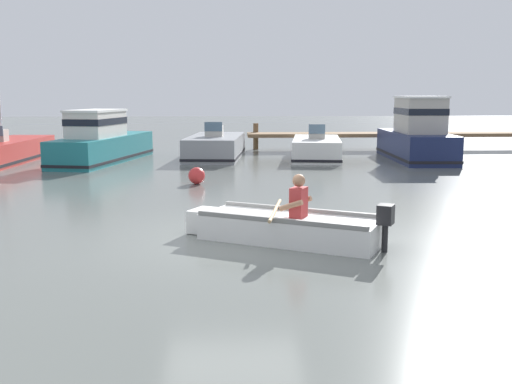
{
  "coord_description": "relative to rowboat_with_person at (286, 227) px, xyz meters",
  "views": [
    {
      "loc": [
        -0.11,
        -10.43,
        2.53
      ],
      "look_at": [
        0.5,
        1.71,
        0.55
      ],
      "focal_mm": 42.19,
      "sensor_mm": 36.0,
      "label": 1
    }
  ],
  "objects": [
    {
      "name": "ground_plane",
      "position": [
        -0.93,
        0.25,
        -0.25
      ],
      "size": [
        120.0,
        120.0,
        0.0
      ],
      "primitive_type": "plane",
      "color": "slate"
    },
    {
      "name": "wooden_dock",
      "position": [
        6.91,
        17.0,
        0.45
      ],
      "size": [
        13.94,
        1.64,
        1.34
      ],
      "color": "brown",
      "rests_on": "ground"
    },
    {
      "name": "rowboat_with_person",
      "position": [
        0.0,
        0.0,
        0.0
      ],
      "size": [
        3.47,
        2.5,
        1.19
      ],
      "color": "white",
      "rests_on": "ground"
    },
    {
      "name": "moored_boat_red",
      "position": [
        -9.35,
        12.68,
        0.15
      ],
      "size": [
        2.08,
        6.39,
        4.57
      ],
      "color": "#B72D28",
      "rests_on": "ground"
    },
    {
      "name": "moored_boat_teal",
      "position": [
        -5.71,
        12.64,
        0.49
      ],
      "size": [
        3.03,
        6.54,
        1.98
      ],
      "color": "#1E727A",
      "rests_on": "ground"
    },
    {
      "name": "moored_boat_grey",
      "position": [
        -1.47,
        14.04,
        0.17
      ],
      "size": [
        2.54,
        5.26,
        1.46
      ],
      "color": "gray",
      "rests_on": "ground"
    },
    {
      "name": "moored_boat_white",
      "position": [
        2.55,
        13.52,
        0.13
      ],
      "size": [
        2.49,
        4.79,
        1.39
      ],
      "color": "white",
      "rests_on": "ground"
    },
    {
      "name": "moored_boat_navy",
      "position": [
        6.33,
        12.78,
        0.66
      ],
      "size": [
        2.14,
        5.67,
        2.46
      ],
      "color": "#19234C",
      "rests_on": "ground"
    },
    {
      "name": "mooring_buoy",
      "position": [
        -1.89,
        6.85,
        -0.01
      ],
      "size": [
        0.48,
        0.48,
        0.48
      ],
      "primitive_type": "sphere",
      "color": "red",
      "rests_on": "ground"
    }
  ]
}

